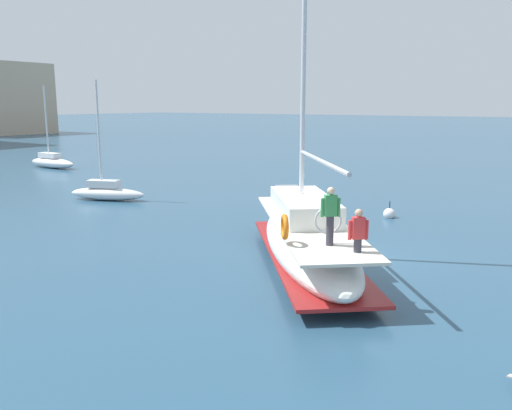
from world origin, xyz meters
name	(u,v)px	position (x,y,z in m)	size (l,w,h in m)	color
ground_plane	(349,258)	(0.00, 0.00, 0.00)	(400.00, 400.00, 0.00)	#284C66
main_sailboat	(307,238)	(-1.52, 0.83, 0.90)	(8.95, 7.94, 11.62)	white
moored_sloop_far	(52,161)	(10.17, 30.45, 0.53)	(1.24, 5.08, 6.56)	white
moored_catamaran	(107,191)	(2.84, 15.43, 0.49)	(2.50, 4.35, 6.41)	silver
mooring_buoy	(389,214)	(7.01, 1.07, 0.17)	(0.55, 0.55, 0.88)	silver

